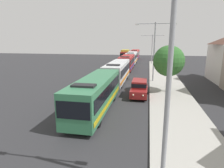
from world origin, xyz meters
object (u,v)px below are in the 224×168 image
(white_suv, at_px, (139,87))
(streetlamp_far, at_px, (152,46))
(bus_middle, at_px, (127,62))
(roadside_tree, at_px, (169,61))
(bus_rear, at_px, (135,54))
(bus_second_in_line, at_px, (117,71))
(streetlamp_near, at_px, (170,70))
(bus_fourth_in_line, at_px, (132,57))
(box_truck_oncoming, at_px, (125,54))
(bus_lead, at_px, (96,93))
(streetlamp_mid, at_px, (154,46))

(white_suv, height_order, streetlamp_far, streetlamp_far)
(bus_middle, relative_size, roadside_tree, 1.85)
(bus_rear, distance_m, roadside_tree, 41.92)
(bus_second_in_line, height_order, streetlamp_near, streetlamp_near)
(bus_rear, height_order, streetlamp_near, streetlamp_near)
(bus_middle, height_order, streetlamp_near, streetlamp_near)
(bus_fourth_in_line, distance_m, white_suv, 31.28)
(bus_second_in_line, bearing_deg, streetlamp_far, 77.28)
(bus_second_in_line, bearing_deg, bus_middle, 90.00)
(box_truck_oncoming, relative_size, roadside_tree, 1.22)
(bus_lead, distance_m, streetlamp_near, 10.99)
(streetlamp_mid, height_order, roadside_tree, streetlamp_mid)
(bus_fourth_in_line, xyz_separation_m, streetlamp_far, (5.40, -0.21, 3.18))
(bus_middle, xyz_separation_m, box_truck_oncoming, (-3.30, 23.46, 0.01))
(bus_lead, height_order, streetlamp_far, streetlamp_far)
(bus_lead, xyz_separation_m, white_suv, (3.70, 5.30, -0.66))
(white_suv, bearing_deg, bus_second_in_line, 118.08)
(bus_second_in_line, distance_m, box_truck_oncoming, 36.03)
(streetlamp_near, relative_size, streetlamp_mid, 0.97)
(white_suv, xyz_separation_m, streetlamp_near, (1.70, -14.16, 4.27))
(bus_rear, bearing_deg, streetlamp_mid, -81.27)
(bus_middle, distance_m, streetlamp_mid, 12.84)
(streetlamp_far, height_order, roadside_tree, streetlamp_far)
(streetlamp_far, bearing_deg, roadside_tree, -86.79)
(roadside_tree, bearing_deg, bus_lead, -133.00)
(bus_lead, xyz_separation_m, roadside_tree, (7.00, 7.51, 2.24))
(bus_second_in_line, distance_m, bus_rear, 36.55)
(bus_rear, bearing_deg, box_truck_oncoming, -168.63)
(bus_fourth_in_line, bearing_deg, roadside_tree, -76.35)
(bus_lead, height_order, bus_second_in_line, same)
(streetlamp_near, bearing_deg, streetlamp_mid, 90.00)
(streetlamp_mid, bearing_deg, box_truck_oncoming, 104.16)
(bus_lead, distance_m, white_suv, 6.49)
(bus_lead, distance_m, streetlamp_mid, 15.15)
(bus_middle, distance_m, streetlamp_far, 13.08)
(bus_second_in_line, relative_size, box_truck_oncoming, 1.68)
(bus_second_in_line, relative_size, streetlamp_far, 1.53)
(bus_fourth_in_line, distance_m, roadside_tree, 29.76)
(bus_second_in_line, height_order, bus_middle, same)
(streetlamp_near, xyz_separation_m, roadside_tree, (1.61, 16.37, -1.38))
(bus_lead, relative_size, white_suv, 2.30)
(bus_middle, distance_m, box_truck_oncoming, 23.69)
(bus_middle, bearing_deg, streetlamp_near, -80.85)
(bus_middle, bearing_deg, bus_lead, -90.00)
(bus_second_in_line, xyz_separation_m, roadside_tree, (7.00, -4.72, 2.24))
(roadside_tree, bearing_deg, streetlamp_near, -95.60)
(streetlamp_mid, bearing_deg, bus_fourth_in_line, 103.37)
(bus_second_in_line, relative_size, roadside_tree, 2.06)
(bus_fourth_in_line, relative_size, streetlamp_mid, 1.27)
(bus_rear, relative_size, streetlamp_near, 1.45)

